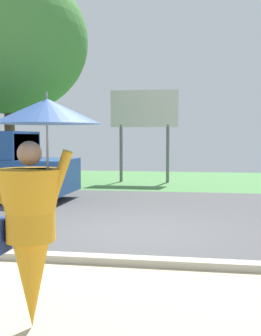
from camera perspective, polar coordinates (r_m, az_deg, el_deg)
name	(u,v)px	position (r m, az deg, el deg)	size (l,w,h in m)	color
ground_plane	(145,209)	(10.99, 1.93, -5.27)	(40.00, 22.00, 0.20)	#4C4C4F
monk_pedestrian	(34,210)	(4.05, -12.36, -5.32)	(1.05, 0.96, 2.13)	orange
roadside_billboard	(144,115)	(16.84, 1.79, 6.84)	(2.60, 0.12, 3.50)	slate
tree_left_far	(8,41)	(16.69, -15.59, 15.54)	(5.63, 5.63, 7.66)	brown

